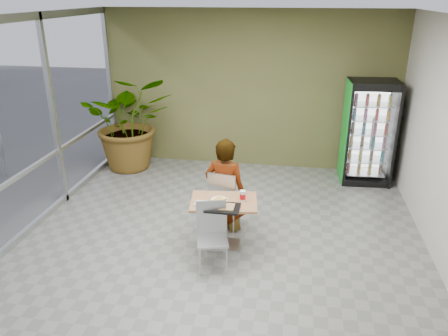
{
  "coord_description": "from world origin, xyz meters",
  "views": [
    {
      "loc": [
        0.99,
        -5.31,
        3.48
      ],
      "look_at": [
        -0.04,
        0.72,
        1.0
      ],
      "focal_mm": 35.0,
      "sensor_mm": 36.0,
      "label": 1
    }
  ],
  "objects_px": {
    "chair_near": "(212,230)",
    "chair_far": "(224,196)",
    "dining_table": "(224,214)",
    "soda_cup": "(243,196)",
    "beverage_fridge": "(368,133)",
    "potted_plant": "(130,122)",
    "cafeteria_tray": "(223,208)",
    "seated_woman": "(225,194)"
  },
  "relations": [
    {
      "from": "dining_table",
      "to": "chair_far",
      "type": "height_order",
      "value": "chair_far"
    },
    {
      "from": "dining_table",
      "to": "potted_plant",
      "type": "distance_m",
      "value": 3.73
    },
    {
      "from": "cafeteria_tray",
      "to": "potted_plant",
      "type": "height_order",
      "value": "potted_plant"
    },
    {
      "from": "chair_far",
      "to": "cafeteria_tray",
      "type": "distance_m",
      "value": 0.79
    },
    {
      "from": "soda_cup",
      "to": "cafeteria_tray",
      "type": "relative_size",
      "value": 0.33
    },
    {
      "from": "soda_cup",
      "to": "chair_far",
      "type": "bearing_deg",
      "value": 126.8
    },
    {
      "from": "chair_near",
      "to": "dining_table",
      "type": "bearing_deg",
      "value": 63.8
    },
    {
      "from": "chair_far",
      "to": "seated_woman",
      "type": "height_order",
      "value": "seated_woman"
    },
    {
      "from": "chair_far",
      "to": "chair_near",
      "type": "bearing_deg",
      "value": 98.69
    },
    {
      "from": "chair_far",
      "to": "beverage_fridge",
      "type": "bearing_deg",
      "value": -127.18
    },
    {
      "from": "dining_table",
      "to": "chair_near",
      "type": "height_order",
      "value": "chair_near"
    },
    {
      "from": "dining_table",
      "to": "soda_cup",
      "type": "relative_size",
      "value": 6.56
    },
    {
      "from": "dining_table",
      "to": "potted_plant",
      "type": "height_order",
      "value": "potted_plant"
    },
    {
      "from": "cafeteria_tray",
      "to": "potted_plant",
      "type": "distance_m",
      "value": 3.91
    },
    {
      "from": "soda_cup",
      "to": "potted_plant",
      "type": "distance_m",
      "value": 3.85
    },
    {
      "from": "dining_table",
      "to": "chair_near",
      "type": "distance_m",
      "value": 0.46
    },
    {
      "from": "dining_table",
      "to": "potted_plant",
      "type": "xyz_separation_m",
      "value": [
        -2.44,
        2.79,
        0.45
      ]
    },
    {
      "from": "beverage_fridge",
      "to": "potted_plant",
      "type": "height_order",
      "value": "beverage_fridge"
    },
    {
      "from": "dining_table",
      "to": "seated_woman",
      "type": "xyz_separation_m",
      "value": [
        -0.08,
        0.57,
        0.05
      ]
    },
    {
      "from": "chair_near",
      "to": "soda_cup",
      "type": "bearing_deg",
      "value": 39.81
    },
    {
      "from": "chair_far",
      "to": "chair_near",
      "type": "xyz_separation_m",
      "value": [
        0.0,
        -0.97,
        -0.04
      ]
    },
    {
      "from": "dining_table",
      "to": "chair_far",
      "type": "relative_size",
      "value": 1.03
    },
    {
      "from": "potted_plant",
      "to": "cafeteria_tray",
      "type": "bearing_deg",
      "value": -50.96
    },
    {
      "from": "cafeteria_tray",
      "to": "beverage_fridge",
      "type": "relative_size",
      "value": 0.24
    },
    {
      "from": "soda_cup",
      "to": "dining_table",
      "type": "bearing_deg",
      "value": -170.19
    },
    {
      "from": "chair_near",
      "to": "soda_cup",
      "type": "xyz_separation_m",
      "value": [
        0.35,
        0.5,
        0.29
      ]
    },
    {
      "from": "chair_far",
      "to": "cafeteria_tray",
      "type": "bearing_deg",
      "value": 107.18
    },
    {
      "from": "seated_woman",
      "to": "soda_cup",
      "type": "height_order",
      "value": "seated_woman"
    },
    {
      "from": "dining_table",
      "to": "cafeteria_tray",
      "type": "xyz_separation_m",
      "value": [
        0.03,
        -0.25,
        0.23
      ]
    },
    {
      "from": "soda_cup",
      "to": "cafeteria_tray",
      "type": "xyz_separation_m",
      "value": [
        -0.24,
        -0.29,
        -0.06
      ]
    },
    {
      "from": "dining_table",
      "to": "chair_near",
      "type": "bearing_deg",
      "value": -100.97
    },
    {
      "from": "seated_woman",
      "to": "cafeteria_tray",
      "type": "bearing_deg",
      "value": 105.59
    },
    {
      "from": "chair_far",
      "to": "potted_plant",
      "type": "xyz_separation_m",
      "value": [
        -2.34,
        2.27,
        0.42
      ]
    },
    {
      "from": "chair_far",
      "to": "potted_plant",
      "type": "bearing_deg",
      "value": -35.66
    },
    {
      "from": "seated_woman",
      "to": "potted_plant",
      "type": "height_order",
      "value": "potted_plant"
    },
    {
      "from": "cafeteria_tray",
      "to": "dining_table",
      "type": "bearing_deg",
      "value": 95.82
    },
    {
      "from": "chair_near",
      "to": "chair_far",
      "type": "bearing_deg",
      "value": 75.0
    },
    {
      "from": "chair_near",
      "to": "seated_woman",
      "type": "xyz_separation_m",
      "value": [
        0.01,
        1.02,
        0.05
      ]
    },
    {
      "from": "chair_far",
      "to": "potted_plant",
      "type": "distance_m",
      "value": 3.29
    },
    {
      "from": "soda_cup",
      "to": "beverage_fridge",
      "type": "distance_m",
      "value": 3.48
    },
    {
      "from": "chair_far",
      "to": "seated_woman",
      "type": "distance_m",
      "value": 0.06
    },
    {
      "from": "chair_near",
      "to": "potted_plant",
      "type": "height_order",
      "value": "potted_plant"
    }
  ]
}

